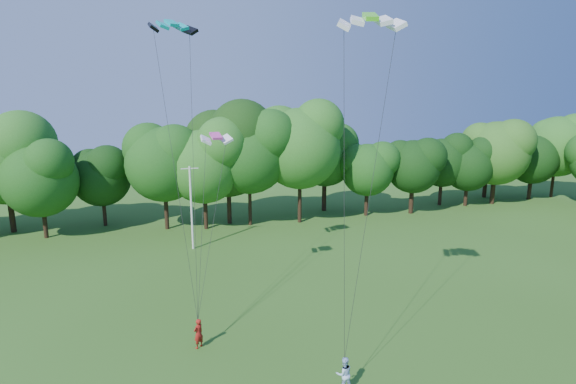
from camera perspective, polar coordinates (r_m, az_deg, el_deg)
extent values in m
cylinder|color=silver|center=(41.27, -12.16, -2.03)|extent=(0.19, 0.19, 7.63)
cube|color=silver|center=(40.56, -12.39, 2.94)|extent=(1.53, 0.10, 0.08)
imported|color=maroon|center=(26.40, -11.31, -17.20)|extent=(0.74, 0.70, 1.70)
imported|color=#B0D0F4|center=(23.00, 7.13, -21.91)|extent=(0.85, 0.68, 1.66)
cube|color=#05A3A5|center=(29.87, -14.58, 20.05)|extent=(3.05, 1.98, 0.59)
cube|color=#50D720|center=(22.41, 10.42, 21.06)|extent=(3.26, 2.18, 0.61)
cube|color=#E33FA8|center=(28.86, -9.14, 7.05)|extent=(2.06, 1.18, 0.44)
cylinder|color=#322113|center=(49.37, -7.49, -1.20)|extent=(0.52, 0.52, 4.90)
ellipsoid|color=black|center=(48.31, -7.70, 6.29)|extent=(9.80, 9.80, 10.70)
cylinder|color=black|center=(63.83, 24.60, 0.60)|extent=(0.53, 0.53, 4.45)
ellipsoid|color=#2B581B|center=(63.04, 25.07, 5.84)|extent=(8.91, 8.91, 9.71)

